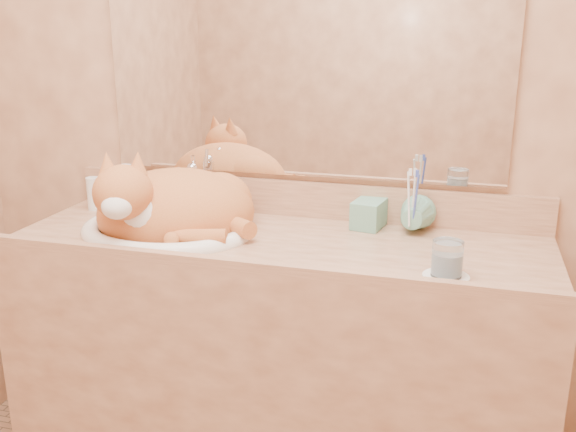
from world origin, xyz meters
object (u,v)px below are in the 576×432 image
(vanity_counter, at_px, (277,367))
(toothbrush_cup, at_px, (411,221))
(sink_basin, at_px, (166,207))
(cat, at_px, (170,204))
(soap_dispenser, at_px, (363,202))
(water_glass, at_px, (447,259))

(vanity_counter, distance_m, toothbrush_cup, 0.62)
(sink_basin, distance_m, cat, 0.02)
(cat, height_order, toothbrush_cup, cat)
(sink_basin, xyz_separation_m, soap_dispenser, (0.58, 0.16, 0.02))
(toothbrush_cup, bearing_deg, soap_dispenser, 178.06)
(sink_basin, bearing_deg, toothbrush_cup, 7.64)
(soap_dispenser, height_order, water_glass, soap_dispenser)
(sink_basin, relative_size, cat, 1.07)
(toothbrush_cup, bearing_deg, water_glass, -69.24)
(sink_basin, distance_m, toothbrush_cup, 0.74)
(toothbrush_cup, relative_size, water_glass, 1.20)
(vanity_counter, xyz_separation_m, cat, (-0.34, -0.01, 0.51))
(soap_dispenser, distance_m, water_glass, 0.42)
(vanity_counter, xyz_separation_m, sink_basin, (-0.35, -0.02, 0.51))
(sink_basin, bearing_deg, soap_dispenser, 11.09)
(vanity_counter, xyz_separation_m, water_glass, (0.50, -0.17, 0.48))
(soap_dispenser, bearing_deg, toothbrush_cup, 7.57)
(cat, bearing_deg, sink_basin, -146.39)
(cat, relative_size, water_glass, 5.39)
(cat, relative_size, toothbrush_cup, 4.49)
(vanity_counter, distance_m, soap_dispenser, 0.59)
(water_glass, bearing_deg, toothbrush_cup, 110.76)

